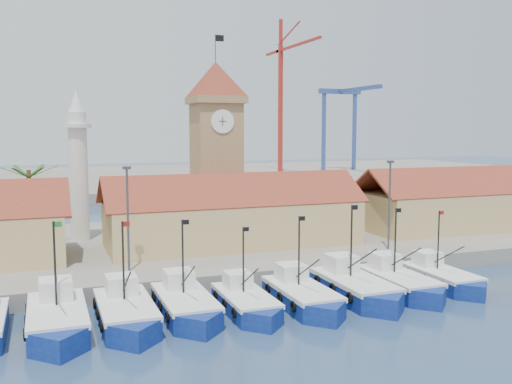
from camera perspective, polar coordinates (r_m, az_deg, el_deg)
name	(u,v)px	position (r m, az deg, el deg)	size (l,w,h in m)	color
ground	(318,315)	(43.24, 6.18, -12.11)	(400.00, 400.00, 0.00)	navy
quay	(222,244)	(64.68, -3.43, -5.21)	(140.00, 32.00, 1.50)	gray
terminal	(122,180)	(148.32, -13.25, 1.22)	(240.00, 80.00, 2.00)	gray
boat_1	(57,322)	(41.28, -19.24, -12.14)	(3.81, 10.43, 7.89)	navy
boat_2	(126,315)	(41.50, -12.84, -11.88)	(3.69, 10.10, 7.64)	navy
boat_3	(186,307)	(42.55, -6.98, -11.33)	(3.60, 9.86, 7.46)	navy
boat_4	(247,304)	(43.08, -0.90, -11.17)	(3.26, 8.92, 6.75)	navy
boat_5	(304,298)	(44.57, 4.77, -10.50)	(3.56, 9.74, 7.37)	navy
boat_6	(357,289)	(47.13, 10.02, -9.56)	(3.85, 10.55, 7.98)	navy
boat_7	(400,284)	(49.51, 14.25, -8.95)	(3.61, 9.89, 7.49)	navy
boat_8	(443,279)	(52.37, 18.23, -8.30)	(3.37, 9.22, 6.98)	navy
hall_center	(233,221)	(60.35, -2.33, -2.91)	(27.04, 10.13, 7.61)	tan
hall_right	(475,207)	(76.51, 21.09, -1.38)	(31.20, 10.13, 7.61)	tan
clock_tower	(216,144)	(65.32, -4.01, 4.80)	(5.80, 5.80, 22.70)	#A37953
minaret	(78,165)	(64.83, -17.34, 2.55)	(3.00, 3.00, 16.30)	silver
palm_tree	(30,201)	(63.06, -21.68, -0.88)	(5.60, 5.03, 8.39)	brown
lamp_posts	(265,207)	(52.70, 0.89, -1.51)	(80.70, 0.25, 9.03)	#3F3F44
crane_red_right	(283,88)	(152.77, 2.69, 10.34)	(1.00, 33.13, 40.46)	#AE241A
gantry	(345,107)	(164.49, 8.93, 8.43)	(13.00, 22.00, 23.20)	#314C95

